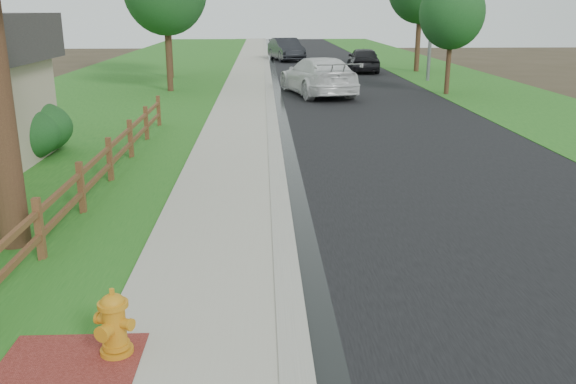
{
  "coord_description": "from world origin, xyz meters",
  "views": [
    {
      "loc": [
        0.05,
        -6.66,
        4.0
      ],
      "look_at": [
        0.46,
        3.17,
        1.04
      ],
      "focal_mm": 38.0,
      "sensor_mm": 36.0,
      "label": 1
    }
  ],
  "objects_px": {
    "white_suv": "(318,76)",
    "dark_car_mid": "(363,59)",
    "ranch_fence": "(97,170)",
    "fire_hydrant": "(114,324)"
  },
  "relations": [
    {
      "from": "dark_car_mid",
      "to": "ranch_fence",
      "type": "bearing_deg",
      "value": 73.31
    },
    {
      "from": "ranch_fence",
      "to": "white_suv",
      "type": "bearing_deg",
      "value": 68.93
    },
    {
      "from": "white_suv",
      "to": "dark_car_mid",
      "type": "distance_m",
      "value": 11.79
    },
    {
      "from": "fire_hydrant",
      "to": "white_suv",
      "type": "xyz_separation_m",
      "value": [
        4.43,
        23.08,
        0.43
      ]
    },
    {
      "from": "ranch_fence",
      "to": "fire_hydrant",
      "type": "height_order",
      "value": "ranch_fence"
    },
    {
      "from": "dark_car_mid",
      "to": "fire_hydrant",
      "type": "bearing_deg",
      "value": 80.01
    },
    {
      "from": "fire_hydrant",
      "to": "dark_car_mid",
      "type": "distance_m",
      "value": 35.2
    },
    {
      "from": "white_suv",
      "to": "dark_car_mid",
      "type": "relative_size",
      "value": 1.31
    },
    {
      "from": "ranch_fence",
      "to": "white_suv",
      "type": "distance_m",
      "value": 17.61
    },
    {
      "from": "fire_hydrant",
      "to": "dark_car_mid",
      "type": "height_order",
      "value": "dark_car_mid"
    }
  ]
}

